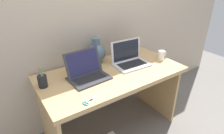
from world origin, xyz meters
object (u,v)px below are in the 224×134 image
object	(u,v)px
coffee_mug	(161,55)
scissors	(88,102)
green_vase	(96,52)
pen_cup	(42,81)
laptop_left	(86,71)
laptop_right	(129,58)

from	to	relation	value
coffee_mug	scissors	distance (m)	1.01
green_vase	coffee_mug	xyz separation A→B (m)	(0.60, -0.34, -0.05)
green_vase	coffee_mug	size ratio (longest dim) A/B	2.33
green_vase	pen_cup	xyz separation A→B (m)	(-0.60, -0.17, -0.05)
coffee_mug	pen_cup	size ratio (longest dim) A/B	0.59
pen_cup	laptop_left	bearing A→B (deg)	-8.98
green_vase	pen_cup	world-z (taller)	green_vase
laptop_right	coffee_mug	bearing A→B (deg)	-19.53
laptop_left	laptop_right	xyz separation A→B (m)	(0.49, 0.01, 0.00)
green_vase	coffee_mug	world-z (taller)	green_vase
laptop_right	green_vase	world-z (taller)	green_vase
scissors	laptop_left	bearing A→B (deg)	64.50
coffee_mug	scissors	bearing A→B (deg)	-167.44
laptop_right	green_vase	distance (m)	0.34
laptop_right	green_vase	bearing A→B (deg)	139.38
laptop_right	pen_cup	distance (m)	0.86
laptop_left	scissors	bearing A→B (deg)	-115.50
laptop_left	scissors	size ratio (longest dim) A/B	2.38
scissors	coffee_mug	bearing A→B (deg)	12.56
laptop_left	green_vase	bearing A→B (deg)	44.77
laptop_right	laptop_left	bearing A→B (deg)	-178.86
laptop_left	pen_cup	bearing A→B (deg)	171.02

